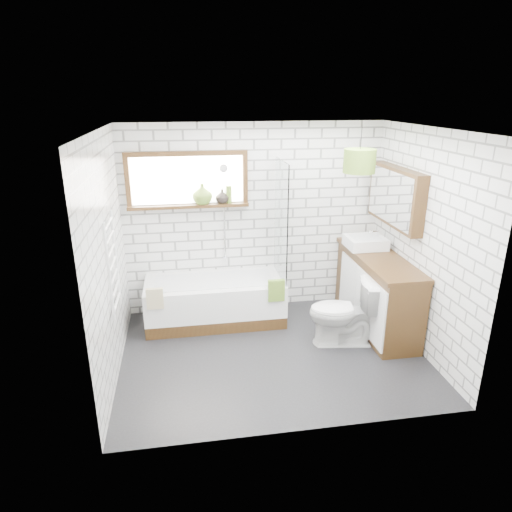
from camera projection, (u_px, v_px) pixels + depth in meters
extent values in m
cube|color=black|center=(272.00, 353.00, 5.26)|extent=(3.40, 2.60, 0.01)
cube|color=white|center=(275.00, 129.00, 4.42)|extent=(3.40, 2.60, 0.01)
cube|color=white|center=(254.00, 219.00, 6.05)|extent=(3.40, 0.01, 2.50)
cube|color=white|center=(306.00, 304.00, 3.63)|extent=(3.40, 0.01, 2.50)
cube|color=white|center=(107.00, 260.00, 4.58)|extent=(0.01, 2.60, 2.50)
cube|color=white|center=(423.00, 243.00, 5.10)|extent=(0.01, 2.60, 2.50)
cube|color=#321E0E|center=(187.00, 180.00, 5.69)|extent=(1.52, 0.16, 0.68)
cube|color=white|center=(112.00, 264.00, 4.60)|extent=(0.06, 0.52, 1.00)
cube|color=#321E0E|center=(395.00, 197.00, 5.51)|extent=(0.16, 1.20, 0.70)
cylinder|color=silver|center=(224.00, 214.00, 5.91)|extent=(0.02, 0.02, 1.30)
cube|color=white|center=(215.00, 301.00, 5.92)|extent=(1.76, 0.78, 0.57)
cube|color=white|center=(281.00, 221.00, 5.71)|extent=(0.02, 0.72, 1.50)
cube|color=#587E25|center=(276.00, 290.00, 5.59)|extent=(0.20, 0.06, 0.28)
cube|color=#C3B587|center=(155.00, 299.00, 5.36)|extent=(0.20, 0.05, 0.26)
cube|color=#321E0E|center=(377.00, 291.00, 5.75)|extent=(0.53, 1.65, 0.95)
cube|color=white|center=(365.00, 242.00, 5.87)|extent=(0.48, 0.42, 0.14)
cylinder|color=silver|center=(378.00, 237.00, 5.88)|extent=(0.04, 0.04, 0.17)
imported|color=white|center=(344.00, 312.00, 5.34)|extent=(0.57, 0.86, 0.81)
imported|color=olive|center=(202.00, 195.00, 5.76)|extent=(0.32, 0.32, 0.26)
imported|color=black|center=(222.00, 198.00, 5.81)|extent=(0.21, 0.21, 0.18)
cylinder|color=olive|center=(229.00, 196.00, 5.82)|extent=(0.09, 0.09, 0.22)
cylinder|color=#587E25|center=(360.00, 161.00, 5.19)|extent=(0.37, 0.37, 0.27)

